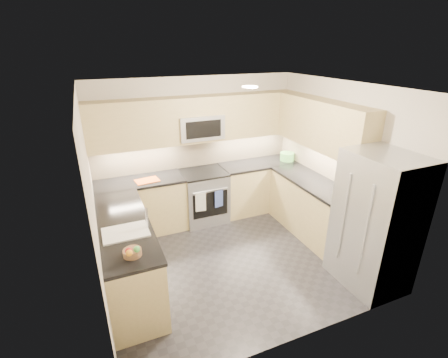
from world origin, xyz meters
TOP-DOWN VIEW (x-y plane):
  - floor at (0.00, 0.00)m, footprint 3.60×3.20m
  - ceiling at (0.00, 0.00)m, footprint 3.60×3.20m
  - wall_back at (0.00, 1.60)m, footprint 3.60×0.02m
  - wall_front at (0.00, -1.60)m, footprint 3.60×0.02m
  - wall_left at (-1.80, 0.00)m, footprint 0.02×3.20m
  - wall_right at (1.80, 0.00)m, footprint 0.02×3.20m
  - base_cab_back_left at (-1.09, 1.30)m, footprint 1.42×0.60m
  - base_cab_back_right at (1.09, 1.30)m, footprint 1.42×0.60m
  - base_cab_right at (1.50, 0.15)m, footprint 0.60×1.70m
  - base_cab_peninsula at (-1.50, 0.00)m, footprint 0.60×2.00m
  - countertop_back_left at (-1.09, 1.30)m, footprint 1.42×0.63m
  - countertop_back_right at (1.09, 1.30)m, footprint 1.42×0.63m
  - countertop_right at (1.50, 0.15)m, footprint 0.63×1.70m
  - countertop_peninsula at (-1.50, 0.00)m, footprint 0.63×2.00m
  - upper_cab_back at (0.00, 1.43)m, footprint 3.60×0.35m
  - upper_cab_right at (1.62, 0.28)m, footprint 0.35×1.95m
  - backsplash_back at (0.00, 1.60)m, footprint 3.60×0.01m
  - backsplash_right at (1.80, 0.45)m, footprint 0.01×2.30m
  - gas_range at (0.00, 1.28)m, footprint 0.76×0.65m
  - range_cooktop at (0.00, 1.28)m, footprint 0.76×0.65m
  - oven_door_glass at (0.00, 0.95)m, footprint 0.62×0.02m
  - oven_handle at (0.00, 0.93)m, footprint 0.60×0.02m
  - microwave at (0.00, 1.40)m, footprint 0.76×0.40m
  - microwave_door at (0.00, 1.20)m, footprint 0.60×0.01m
  - refrigerator at (1.45, -1.15)m, footprint 0.70×0.90m
  - fridge_handle_left at (1.08, -1.33)m, footprint 0.02×0.02m
  - fridge_handle_right at (1.08, -0.97)m, footprint 0.02×0.02m
  - sink_basin at (-1.50, -0.25)m, footprint 0.52×0.38m
  - faucet at (-1.24, -0.25)m, footprint 0.03×0.03m
  - utensil_bowl at (1.66, 1.20)m, footprint 0.29×0.29m
  - cutting_board at (-0.98, 1.22)m, footprint 0.39×0.30m
  - fruit_basket at (-1.49, -0.73)m, footprint 0.21×0.21m
  - fruit_apple at (-1.53, -0.81)m, footprint 0.07×0.07m
  - fruit_pear at (-1.45, -0.80)m, footprint 0.07×0.07m
  - dish_towel_check at (-0.19, 0.91)m, footprint 0.18×0.04m
  - dish_towel_blue at (0.14, 0.91)m, footprint 0.16×0.05m
  - fruit_orange at (-1.53, -0.84)m, footprint 0.07×0.07m

SIDE VIEW (x-z plane):
  - floor at x=0.00m, z-range 0.00..0.00m
  - base_cab_back_left at x=-1.09m, z-range 0.00..0.90m
  - base_cab_back_right at x=1.09m, z-range 0.00..0.90m
  - base_cab_right at x=1.50m, z-range 0.00..0.90m
  - base_cab_peninsula at x=-1.50m, z-range 0.00..0.90m
  - oven_door_glass at x=0.00m, z-range 0.22..0.68m
  - gas_range at x=0.00m, z-range 0.00..0.91m
  - dish_towel_check at x=-0.19m, z-range 0.38..0.72m
  - dish_towel_blue at x=0.14m, z-range 0.40..0.70m
  - oven_handle at x=0.00m, z-range 0.71..0.73m
  - sink_basin at x=-1.50m, z-range 0.80..0.96m
  - refrigerator at x=1.45m, z-range 0.00..1.80m
  - range_cooktop at x=0.00m, z-range 0.90..0.93m
  - countertop_back_left at x=-1.09m, z-range 0.90..0.94m
  - countertop_back_right at x=1.09m, z-range 0.90..0.94m
  - countertop_right at x=1.50m, z-range 0.90..0.94m
  - countertop_peninsula at x=-1.50m, z-range 0.90..0.94m
  - cutting_board at x=-0.98m, z-range 0.94..0.95m
  - fridge_handle_left at x=1.08m, z-range 0.35..1.55m
  - fridge_handle_right at x=1.08m, z-range 0.35..1.55m
  - fruit_basket at x=-1.49m, z-range 0.94..1.01m
  - utensil_bowl at x=1.66m, z-range 0.94..1.09m
  - fruit_orange at x=-1.53m, z-range 1.02..1.09m
  - fruit_apple at x=-1.53m, z-range 1.02..1.09m
  - fruit_pear at x=-1.45m, z-range 1.02..1.09m
  - faucet at x=-1.24m, z-range 0.94..1.22m
  - backsplash_back at x=0.00m, z-range 0.94..1.45m
  - backsplash_right at x=1.80m, z-range 0.94..1.45m
  - wall_back at x=0.00m, z-range 0.00..2.50m
  - wall_front at x=0.00m, z-range 0.00..2.50m
  - wall_left at x=-1.80m, z-range 0.00..2.50m
  - wall_right at x=1.80m, z-range 0.00..2.50m
  - microwave at x=0.00m, z-range 1.50..1.90m
  - microwave_door at x=0.00m, z-range 1.56..1.84m
  - upper_cab_back at x=0.00m, z-range 1.45..2.20m
  - upper_cab_right at x=1.62m, z-range 1.45..2.20m
  - ceiling at x=0.00m, z-range 2.49..2.51m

